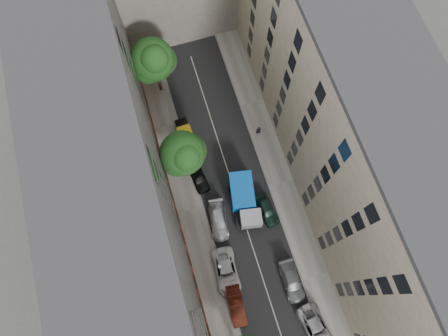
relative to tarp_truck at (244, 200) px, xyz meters
name	(u,v)px	position (x,y,z in m)	size (l,w,h in m)	color
ground	(236,197)	(-0.60, 0.95, -1.58)	(120.00, 120.00, 0.00)	#4C4C49
road_surface	(236,197)	(-0.60, 0.95, -1.57)	(8.00, 44.00, 0.02)	black
sidewalk_left	(191,210)	(-6.10, 0.95, -1.50)	(3.00, 44.00, 0.15)	gray
sidewalk_right	(281,183)	(4.90, 0.95, -1.50)	(3.00, 44.00, 0.15)	gray
building_left	(123,204)	(-11.60, 0.95, 8.42)	(8.00, 44.00, 20.00)	#524F4C
building_right	(350,138)	(10.40, 0.95, 8.42)	(8.00, 44.00, 20.00)	#C7B29B
tarp_truck	(244,200)	(0.00, 0.00, 0.00)	(3.48, 6.57, 2.86)	black
car_left_1	(236,306)	(-4.20, -10.45, -0.87)	(1.50, 4.31, 1.42)	#4C190F
car_left_2	(226,272)	(-4.20, -6.85, -0.85)	(2.42, 5.26, 1.46)	silver
car_left_3	(219,220)	(-3.40, -1.25, -0.89)	(1.93, 4.75, 1.38)	#BBBCC1
car_left_4	(198,177)	(-4.20, 4.35, -0.89)	(1.63, 4.05, 1.38)	black
car_left_5	(185,134)	(-4.20, 9.95, -0.89)	(1.45, 4.17, 1.37)	black
car_right_0	(316,329)	(3.00, -15.03, -0.85)	(2.41, 5.22, 1.45)	silver
car_right_1	(292,281)	(2.20, -9.85, -0.91)	(1.88, 4.63, 1.34)	slate
car_right_2	(267,210)	(2.20, -1.65, -0.90)	(1.60, 3.98, 1.36)	black
tree_mid	(184,154)	(-5.10, 5.77, 3.65)	(5.19, 4.90, 7.76)	#382619
tree_far	(154,61)	(-5.40, 16.98, 4.91)	(5.26, 4.98, 9.31)	#382619
lamp_post	(220,268)	(-4.80, -6.52, 2.49)	(0.36, 0.36, 6.34)	#164F26
pedestrian	(259,130)	(4.33, 7.76, -0.55)	(0.64, 0.42, 1.76)	black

